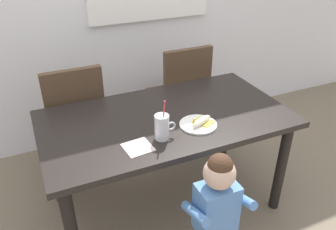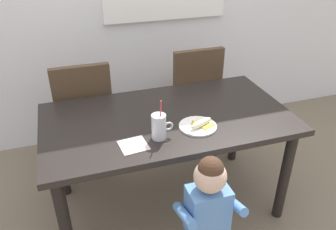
{
  "view_description": "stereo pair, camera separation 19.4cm",
  "coord_description": "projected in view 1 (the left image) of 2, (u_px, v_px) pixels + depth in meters",
  "views": [
    {
      "loc": [
        -0.76,
        -1.72,
        1.84
      ],
      "look_at": [
        -0.02,
        -0.09,
        0.81
      ],
      "focal_mm": 36.41,
      "sensor_mm": 36.0,
      "label": 1
    },
    {
      "loc": [
        -0.58,
        -1.79,
        1.84
      ],
      "look_at": [
        -0.02,
        -0.09,
        0.81
      ],
      "focal_mm": 36.41,
      "sensor_mm": 36.0,
      "label": 2
    }
  ],
  "objects": [
    {
      "name": "milk_cup",
      "position": [
        162.0,
        128.0,
        1.93
      ],
      "size": [
        0.13,
        0.08,
        0.25
      ],
      "color": "silver",
      "rests_on": "dining_table"
    },
    {
      "name": "ground_plane",
      "position": [
        166.0,
        203.0,
        2.55
      ],
      "size": [
        24.0,
        24.0,
        0.0
      ],
      "primitive_type": "plane",
      "color": "#7A6B56"
    },
    {
      "name": "snack_plate",
      "position": [
        198.0,
        125.0,
        2.08
      ],
      "size": [
        0.23,
        0.23,
        0.01
      ],
      "primitive_type": "cylinder",
      "color": "white",
      "rests_on": "dining_table"
    },
    {
      "name": "dining_chair_left",
      "position": [
        75.0,
        116.0,
        2.6
      ],
      "size": [
        0.44,
        0.45,
        0.96
      ],
      "rotation": [
        0.0,
        0.0,
        3.14
      ],
      "color": "#4C3826",
      "rests_on": "ground"
    },
    {
      "name": "dining_table",
      "position": [
        166.0,
        129.0,
        2.23
      ],
      "size": [
        1.58,
        0.86,
        0.75
      ],
      "color": "black",
      "rests_on": "ground"
    },
    {
      "name": "toddler_standing",
      "position": [
        217.0,
        202.0,
        1.82
      ],
      "size": [
        0.33,
        0.24,
        0.84
      ],
      "color": "#3F4760",
      "rests_on": "ground"
    },
    {
      "name": "paper_napkin",
      "position": [
        138.0,
        147.0,
        1.88
      ],
      "size": [
        0.16,
        0.16,
        0.0
      ],
      "primitive_type": "cube",
      "rotation": [
        0.0,
        0.0,
        0.1
      ],
      "color": "silver",
      "rests_on": "dining_table"
    },
    {
      "name": "dining_chair_right",
      "position": [
        181.0,
        91.0,
        2.97
      ],
      "size": [
        0.44,
        0.44,
        0.96
      ],
      "rotation": [
        0.0,
        0.0,
        3.14
      ],
      "color": "#4C3826",
      "rests_on": "ground"
    },
    {
      "name": "peeled_banana",
      "position": [
        202.0,
        121.0,
        2.06
      ],
      "size": [
        0.18,
        0.13,
        0.07
      ],
      "rotation": [
        0.0,
        0.0,
        0.42
      ],
      "color": "#F4EAC6",
      "rests_on": "snack_plate"
    }
  ]
}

